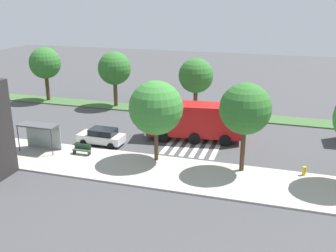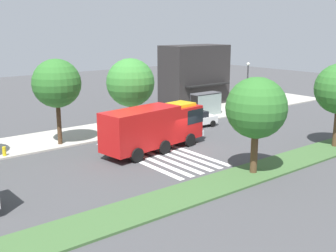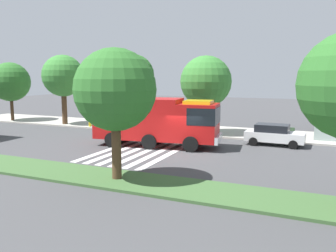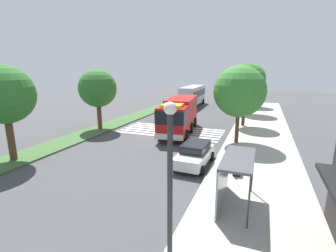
# 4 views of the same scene
# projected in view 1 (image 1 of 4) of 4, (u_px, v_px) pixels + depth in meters

# --- Properties ---
(ground_plane) EXTENTS (120.00, 120.00, 0.00)m
(ground_plane) POSITION_uv_depth(u_px,v_px,m) (172.00, 133.00, 40.03)
(ground_plane) COLOR #424244
(sidewalk) EXTENTS (60.00, 5.94, 0.14)m
(sidewalk) POSITION_uv_depth(u_px,v_px,m) (140.00, 169.00, 31.76)
(sidewalk) COLOR #ADA89E
(sidewalk) RESTS_ON ground_plane
(median_strip) EXTENTS (60.00, 3.00, 0.14)m
(median_strip) POSITION_uv_depth(u_px,v_px,m) (190.00, 112.00, 46.92)
(median_strip) COLOR #3D6033
(median_strip) RESTS_ON ground_plane
(crosswalk) EXTENTS (4.95, 11.02, 0.01)m
(crosswalk) POSITION_uv_depth(u_px,v_px,m) (199.00, 136.00, 39.23)
(crosswalk) COLOR silver
(crosswalk) RESTS_ON ground_plane
(fire_truck) EXTENTS (9.62, 3.80, 3.57)m
(fire_truck) POSITION_uv_depth(u_px,v_px,m) (192.00, 120.00, 37.78)
(fire_truck) COLOR #B71414
(fire_truck) RESTS_ON ground_plane
(parked_car_mid) EXTENTS (4.36, 2.16, 1.59)m
(parked_car_mid) POSITION_uv_depth(u_px,v_px,m) (102.00, 136.00, 36.80)
(parked_car_mid) COLOR silver
(parked_car_mid) RESTS_ON ground_plane
(bus_stop_shelter) EXTENTS (3.50, 1.40, 2.46)m
(bus_stop_shelter) POSITION_uv_depth(u_px,v_px,m) (41.00, 131.00, 35.02)
(bus_stop_shelter) COLOR #4C4C51
(bus_stop_shelter) RESTS_ON sidewalk
(bench_near_shelter) EXTENTS (1.60, 0.50, 0.90)m
(bench_near_shelter) POSITION_uv_depth(u_px,v_px,m) (82.00, 149.00, 34.37)
(bench_near_shelter) COLOR #2D472D
(bench_near_shelter) RESTS_ON sidewalk
(sidewalk_tree_center) EXTENTS (3.98, 3.98, 7.10)m
(sidewalk_tree_center) POSITION_uv_depth(u_px,v_px,m) (245.00, 109.00, 29.73)
(sidewalk_tree_center) COLOR #47301E
(sidewalk_tree_center) RESTS_ON sidewalk
(sidewalk_tree_east) EXTENTS (4.46, 4.46, 6.81)m
(sidewalk_tree_east) POSITION_uv_depth(u_px,v_px,m) (156.00, 108.00, 31.87)
(sidewalk_tree_east) COLOR #513823
(sidewalk_tree_east) RESTS_ON sidewalk
(median_tree_far_west) EXTENTS (4.05, 4.05, 6.46)m
(median_tree_far_west) POSITION_uv_depth(u_px,v_px,m) (196.00, 76.00, 45.32)
(median_tree_far_west) COLOR #513823
(median_tree_far_west) RESTS_ON median_strip
(median_tree_west) EXTENTS (4.07, 4.07, 6.79)m
(median_tree_west) POSITION_uv_depth(u_px,v_px,m) (114.00, 68.00, 48.04)
(median_tree_west) COLOR #513823
(median_tree_west) RESTS_ON median_strip
(median_tree_center) EXTENTS (4.05, 4.05, 6.96)m
(median_tree_center) POSITION_uv_depth(u_px,v_px,m) (45.00, 63.00, 50.68)
(median_tree_center) COLOR #47301E
(median_tree_center) RESTS_ON median_strip
(fire_hydrant) EXTENTS (0.28, 0.28, 0.70)m
(fire_hydrant) POSITION_uv_depth(u_px,v_px,m) (304.00, 171.00, 30.38)
(fire_hydrant) COLOR gold
(fire_hydrant) RESTS_ON sidewalk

